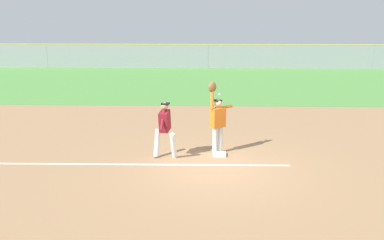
{
  "coord_description": "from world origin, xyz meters",
  "views": [
    {
      "loc": [
        -0.35,
        -11.08,
        4.22
      ],
      "look_at": [
        -0.71,
        1.42,
        1.05
      ],
      "focal_mm": 38.86,
      "sensor_mm": 36.0,
      "label": 1
    }
  ],
  "objects_px": {
    "parked_car_green": "(69,55)",
    "parked_car_blue": "(342,55)",
    "first_base": "(220,154)",
    "baseball": "(219,94)",
    "parked_car_red": "(132,56)",
    "fielder": "(217,119)",
    "runner": "(165,126)",
    "parked_car_tan": "(272,56)",
    "parked_car_silver": "(207,55)"
  },
  "relations": [
    {
      "from": "first_base",
      "to": "parked_car_tan",
      "type": "xyz_separation_m",
      "value": [
        5.6,
        25.27,
        0.63
      ]
    },
    {
      "from": "parked_car_silver",
      "to": "parked_car_blue",
      "type": "distance_m",
      "value": 12.15
    },
    {
      "from": "first_base",
      "to": "parked_car_green",
      "type": "relative_size",
      "value": 0.08
    },
    {
      "from": "first_base",
      "to": "parked_car_green",
      "type": "distance_m",
      "value": 28.69
    },
    {
      "from": "baseball",
      "to": "parked_car_green",
      "type": "relative_size",
      "value": 0.02
    },
    {
      "from": "parked_car_red",
      "to": "parked_car_blue",
      "type": "bearing_deg",
      "value": 2.24
    },
    {
      "from": "runner",
      "to": "parked_car_blue",
      "type": "relative_size",
      "value": 0.38
    },
    {
      "from": "first_base",
      "to": "fielder",
      "type": "relative_size",
      "value": 0.17
    },
    {
      "from": "parked_car_silver",
      "to": "parked_car_blue",
      "type": "xyz_separation_m",
      "value": [
        12.14,
        0.37,
        0.0
      ]
    },
    {
      "from": "runner",
      "to": "parked_car_red",
      "type": "height_order",
      "value": "runner"
    },
    {
      "from": "first_base",
      "to": "parked_car_blue",
      "type": "bearing_deg",
      "value": 65.26
    },
    {
      "from": "parked_car_green",
      "to": "runner",
      "type": "bearing_deg",
      "value": -69.31
    },
    {
      "from": "baseball",
      "to": "parked_car_silver",
      "type": "bearing_deg",
      "value": 90.49
    },
    {
      "from": "parked_car_tan",
      "to": "parked_car_blue",
      "type": "distance_m",
      "value": 6.34
    },
    {
      "from": "parked_car_silver",
      "to": "parked_car_tan",
      "type": "xyz_separation_m",
      "value": [
        5.83,
        -0.21,
        0.0
      ]
    },
    {
      "from": "parked_car_red",
      "to": "fielder",
      "type": "bearing_deg",
      "value": -74.42
    },
    {
      "from": "parked_car_green",
      "to": "baseball",
      "type": "bearing_deg",
      "value": -65.72
    },
    {
      "from": "runner",
      "to": "parked_car_green",
      "type": "relative_size",
      "value": 0.38
    },
    {
      "from": "runner",
      "to": "parked_car_red",
      "type": "relative_size",
      "value": 0.39
    },
    {
      "from": "fielder",
      "to": "runner",
      "type": "bearing_deg",
      "value": 72.93
    },
    {
      "from": "parked_car_green",
      "to": "parked_car_blue",
      "type": "height_order",
      "value": "same"
    },
    {
      "from": "parked_car_red",
      "to": "parked_car_tan",
      "type": "xyz_separation_m",
      "value": [
        12.54,
        0.08,
        0.0
      ]
    },
    {
      "from": "fielder",
      "to": "parked_car_red",
      "type": "relative_size",
      "value": 0.52
    },
    {
      "from": "first_base",
      "to": "parked_car_tan",
      "type": "bearing_deg",
      "value": 77.51
    },
    {
      "from": "parked_car_silver",
      "to": "runner",
      "type": "bearing_deg",
      "value": -86.42
    },
    {
      "from": "first_base",
      "to": "runner",
      "type": "distance_m",
      "value": 1.94
    },
    {
      "from": "fielder",
      "to": "parked_car_silver",
      "type": "distance_m",
      "value": 25.27
    },
    {
      "from": "first_base",
      "to": "runner",
      "type": "relative_size",
      "value": 0.22
    },
    {
      "from": "first_base",
      "to": "parked_car_green",
      "type": "bearing_deg",
      "value": 116.53
    },
    {
      "from": "first_base",
      "to": "parked_car_tan",
      "type": "distance_m",
      "value": 25.89
    },
    {
      "from": "runner",
      "to": "parked_car_green",
      "type": "height_order",
      "value": "runner"
    },
    {
      "from": "runner",
      "to": "baseball",
      "type": "relative_size",
      "value": 23.24
    },
    {
      "from": "parked_car_green",
      "to": "parked_car_red",
      "type": "relative_size",
      "value": 1.02
    },
    {
      "from": "baseball",
      "to": "parked_car_tan",
      "type": "relative_size",
      "value": 0.02
    },
    {
      "from": "parked_car_red",
      "to": "first_base",
      "type": "bearing_deg",
      "value": -74.37
    },
    {
      "from": "first_base",
      "to": "baseball",
      "type": "xyz_separation_m",
      "value": [
        -0.02,
        0.41,
        1.8
      ]
    },
    {
      "from": "baseball",
      "to": "parked_car_blue",
      "type": "height_order",
      "value": "baseball"
    },
    {
      "from": "parked_car_tan",
      "to": "parked_car_green",
      "type": "bearing_deg",
      "value": 177.23
    },
    {
      "from": "parked_car_silver",
      "to": "fielder",
      "type": "bearing_deg",
      "value": -82.9
    },
    {
      "from": "parked_car_silver",
      "to": "parked_car_tan",
      "type": "height_order",
      "value": "same"
    },
    {
      "from": "parked_car_green",
      "to": "parked_car_tan",
      "type": "xyz_separation_m",
      "value": [
        18.41,
        -0.39,
        0.0
      ]
    },
    {
      "from": "baseball",
      "to": "parked_car_blue",
      "type": "bearing_deg",
      "value": 64.87
    },
    {
      "from": "parked_car_tan",
      "to": "baseball",
      "type": "bearing_deg",
      "value": -104.29
    },
    {
      "from": "fielder",
      "to": "baseball",
      "type": "bearing_deg",
      "value": -51.6
    },
    {
      "from": "runner",
      "to": "parked_car_tan",
      "type": "relative_size",
      "value": 0.39
    },
    {
      "from": "fielder",
      "to": "parked_car_tan",
      "type": "bearing_deg",
      "value": -46.57
    },
    {
      "from": "fielder",
      "to": "parked_car_blue",
      "type": "relative_size",
      "value": 0.51
    },
    {
      "from": "parked_car_green",
      "to": "parked_car_blue",
      "type": "distance_m",
      "value": 24.72
    },
    {
      "from": "first_base",
      "to": "fielder",
      "type": "xyz_separation_m",
      "value": [
        -0.08,
        0.22,
        1.08
      ]
    },
    {
      "from": "baseball",
      "to": "fielder",
      "type": "bearing_deg",
      "value": -107.81
    }
  ]
}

